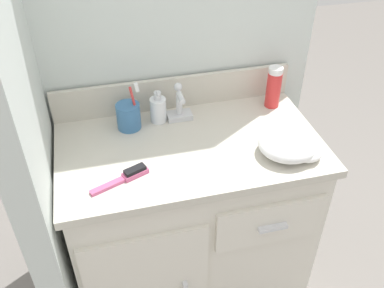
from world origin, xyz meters
name	(u,v)px	position (x,y,z in m)	size (l,w,h in m)	color
ground_plane	(191,281)	(0.00, 0.00, 0.00)	(6.00, 6.00, 0.00)	slate
wall_back	(169,17)	(0.00, 0.30, 1.10)	(1.07, 0.08, 2.20)	silver
wall_left	(10,76)	(-0.49, 0.00, 1.10)	(0.08, 0.58, 2.20)	silver
vanity	(190,220)	(0.00, 0.00, 0.40)	(0.89, 0.52, 0.77)	silver
backsplash	(174,92)	(0.00, 0.24, 0.84)	(0.89, 0.02, 0.12)	beige
sink_faucet	(179,107)	(0.00, 0.16, 0.82)	(0.09, 0.09, 0.14)	silver
toothbrush_cup	(129,116)	(-0.18, 0.15, 0.82)	(0.09, 0.08, 0.18)	teal
soap_dispenser	(158,109)	(-0.08, 0.16, 0.82)	(0.06, 0.06, 0.12)	white
shaving_cream_can	(274,87)	(0.36, 0.16, 0.85)	(0.05, 0.05, 0.16)	red
hairbrush	(127,176)	(-0.23, -0.12, 0.78)	(0.19, 0.10, 0.03)	#C1517F
hand_towel	(292,145)	(0.31, -0.13, 0.81)	(0.20, 0.18, 0.07)	white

